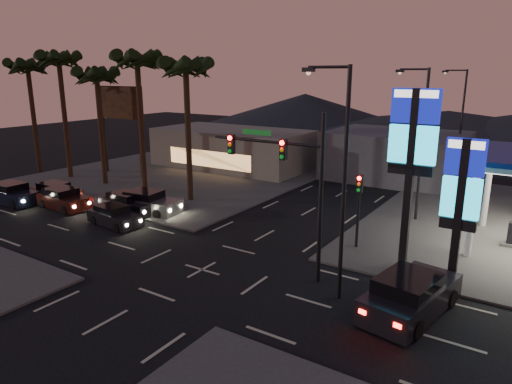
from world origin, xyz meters
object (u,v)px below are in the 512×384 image
Objects in this scene: car_lane_b_front at (147,203)px; car_lane_b_mid at (128,204)px; car_lane_b_rear at (56,192)px; suv_station at (410,295)px; car_lane_a_rear at (12,194)px; pylon_sign_short at (461,192)px; car_lane_a_mid at (63,199)px; car_lane_a_front at (114,216)px; traffic_signal_mast at (288,170)px; pylon_sign_tall at (412,145)px.

car_lane_b_mid is at bearing -142.60° from car_lane_b_front.
suv_station is at bearing -5.21° from car_lane_b_rear.
car_lane_a_rear reaches higher than car_lane_b_mid.
pylon_sign_short is at bearing -2.72° from car_lane_b_front.
pylon_sign_short is 1.25× the size of suv_station.
car_lane_a_mid is 25.62m from suv_station.
car_lane_b_rear is at bearing 46.64° from car_lane_a_rear.
car_lane_b_front is at bearing 93.57° from car_lane_a_front.
car_lane_b_front is (-13.27, 3.49, -4.49)m from traffic_signal_mast.
car_lane_a_mid is 2.46m from car_lane_b_rear.
pylon_sign_tall is 24.88m from car_lane_a_mid.
traffic_signal_mast is 1.95× the size of car_lane_a_front.
pylon_sign_tall is at bearing 10.02° from car_lane_a_front.
car_lane_b_mid is at bearing 169.40° from traffic_signal_mast.
car_lane_b_rear is 27.96m from suv_station.
suv_station reaches higher than car_lane_b_rear.
car_lane_a_front is at bearing 178.41° from traffic_signal_mast.
pylon_sign_short is (2.50, -1.00, -1.74)m from pylon_sign_tall.
pylon_sign_short is 29.14m from car_lane_b_rear.
pylon_sign_tall is at bearing 109.53° from suv_station.
suv_station reaches higher than car_lane_a_mid.
traffic_signal_mast is at bearing -143.48° from pylon_sign_tall.
car_lane_a_rear is at bearing -133.36° from car_lane_b_rear.
car_lane_a_mid is 0.83× the size of suv_station.
pylon_sign_short is 20.91m from car_lane_b_front.
pylon_sign_short is 1.39× the size of car_lane_b_front.
car_lane_a_rear is 1.06× the size of car_lane_b_mid.
car_lane_b_front reaches higher than car_lane_a_front.
car_lane_a_mid reaches higher than car_lane_a_front.
car_lane_a_mid reaches higher than car_lane_b_rear.
pylon_sign_short is 21.93m from car_lane_b_mid.
suv_station is (-1.02, -3.18, -3.84)m from pylon_sign_short.
car_lane_a_mid is 1.06× the size of car_lane_b_rear.
car_lane_b_mid is (-1.05, -0.81, -0.05)m from car_lane_b_front.
pylon_sign_tall is at bearing 158.20° from pylon_sign_short.
car_lane_b_rear is at bearing 157.81° from car_lane_a_mid.
car_lane_b_mid is at bearing 18.14° from car_lane_a_rear.
car_lane_b_front is at bearing 20.38° from car_lane_a_rear.
traffic_signal_mast reaches higher than car_lane_a_mid.
suv_station reaches higher than car_lane_b_front.
pylon_sign_tall is 2.19× the size of car_lane_a_front.
traffic_signal_mast is 22.17m from car_lane_b_rear.
car_lane_b_rear is (2.15, 2.28, -0.07)m from car_lane_a_rear.
pylon_sign_tall reaches higher than pylon_sign_short.
traffic_signal_mast reaches higher than car_lane_b_front.
pylon_sign_short is at bearing 72.30° from suv_station.
car_lane_a_rear is 0.97× the size of car_lane_b_front.
car_lane_a_mid is 0.92× the size of car_lane_b_front.
car_lane_b_front is at bearing 177.28° from pylon_sign_short.
car_lane_a_mid is at bearing 174.72° from car_lane_a_front.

